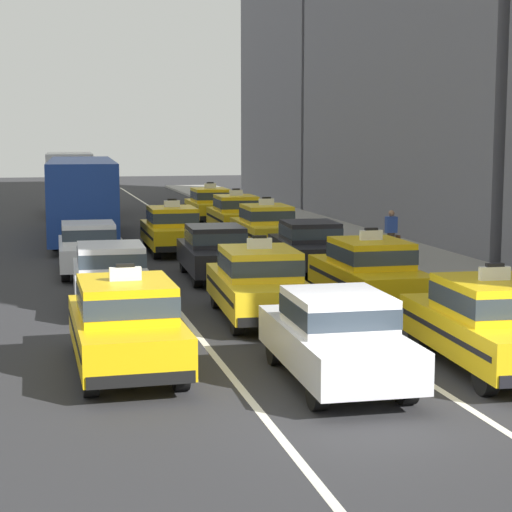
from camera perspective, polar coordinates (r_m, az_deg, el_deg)
ground_plane at (r=14.12m, az=6.99°, el=-9.73°), size 160.00×160.00×0.00m
lane_stripe_left_center at (r=33.02m, az=-7.95°, el=0.29°), size 0.14×80.00×0.01m
lane_stripe_center_right at (r=33.48m, az=-2.49°, el=0.46°), size 0.14×80.00×0.01m
sidewalk_curb at (r=30.37m, az=9.79°, el=-0.25°), size 4.00×90.00×0.15m
taxi_left_nearest at (r=16.28m, az=-8.25°, el=-4.21°), size 1.87×4.58×1.96m
sedan_left_second at (r=22.21m, az=-9.18°, el=-1.12°), size 1.87×4.34×1.58m
sedan_left_third at (r=27.80m, az=-10.56°, el=0.61°), size 1.84×4.33×1.58m
bus_left_fourth at (r=36.92m, az=-10.96°, el=3.83°), size 2.97×11.30×3.22m
box_truck_left_fifth at (r=48.46m, az=-11.72°, el=4.65°), size 2.45×7.02×3.27m
sedan_center_nearest at (r=15.38m, az=5.12°, el=-4.97°), size 1.88×4.35×1.58m
taxi_center_second at (r=20.52m, az=0.17°, el=-1.66°), size 2.03×4.64×1.96m
sedan_center_third at (r=26.38m, az=-2.61°, el=0.36°), size 1.91×4.36×1.58m
taxi_center_fourth at (r=32.33m, az=-5.35°, el=1.74°), size 1.86×4.58×1.96m
taxi_right_nearest at (r=16.70m, az=14.62°, el=-4.08°), size 2.06×4.65×1.96m
taxi_right_second at (r=22.37m, az=7.18°, el=-0.94°), size 1.87×4.58×1.96m
sedan_right_third at (r=27.72m, az=3.40°, el=0.70°), size 2.01×4.40×1.58m
taxi_right_fourth at (r=33.10m, az=0.62°, el=1.91°), size 1.89×4.59×1.96m
taxi_right_fifth at (r=38.30m, az=-1.30°, el=2.69°), size 1.92×4.60×1.96m
taxi_right_sixth at (r=43.50m, az=-2.94°, el=3.28°), size 1.88×4.58×1.96m
pedestrian_near_crosswalk at (r=29.49m, az=8.57°, el=1.30°), size 0.47×0.24×1.65m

